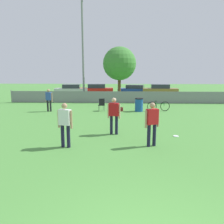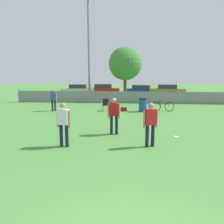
# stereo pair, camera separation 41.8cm
# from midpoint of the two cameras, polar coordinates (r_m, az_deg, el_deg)

# --- Properties ---
(fence_backline) EXTENTS (22.55, 0.07, 1.21)m
(fence_backline) POSITION_cam_midpoint_polar(r_m,az_deg,el_deg) (20.72, 5.96, 3.84)
(fence_backline) COLOR gray
(fence_backline) RESTS_ON ground_plane
(light_pole) EXTENTS (0.90, 0.36, 10.17)m
(light_pole) POSITION_cam_midpoint_polar(r_m,az_deg,el_deg) (22.82, -5.57, 17.80)
(light_pole) COLOR gray
(light_pole) RESTS_ON ground_plane
(tree_near_pole) EXTENTS (3.41, 3.41, 5.48)m
(tree_near_pole) POSITION_cam_midpoint_polar(r_m,az_deg,el_deg) (22.98, 4.01, 12.47)
(tree_near_pole) COLOR brown
(tree_near_pole) RESTS_ON ground_plane
(player_receiver_white) EXTENTS (0.58, 0.32, 1.66)m
(player_receiver_white) POSITION_cam_midpoint_polar(r_m,az_deg,el_deg) (8.24, -11.13, -2.43)
(player_receiver_white) COLOR #191933
(player_receiver_white) RESTS_ON ground_plane
(player_defender_red) EXTENTS (0.55, 0.38, 1.66)m
(player_defender_red) POSITION_cam_midpoint_polar(r_m,az_deg,el_deg) (8.22, 11.45, -2.47)
(player_defender_red) COLOR #191933
(player_defender_red) RESTS_ON ground_plane
(player_thrower_red) EXTENTS (0.58, 0.31, 1.66)m
(player_thrower_red) POSITION_cam_midpoint_polar(r_m,az_deg,el_deg) (9.76, 1.77, -0.34)
(player_thrower_red) COLOR #191933
(player_thrower_red) RESTS_ON ground_plane
(spectator_in_blue) EXTENTS (0.56, 0.29, 1.64)m
(spectator_in_blue) POSITION_cam_midpoint_polar(r_m,az_deg,el_deg) (16.60, -14.36, 3.48)
(spectator_in_blue) COLOR black
(spectator_in_blue) RESTS_ON ground_plane
(frisbee_disc) EXTENTS (0.25, 0.25, 0.03)m
(frisbee_disc) POSITION_cam_midpoint_polar(r_m,az_deg,el_deg) (9.96, 17.64, -6.21)
(frisbee_disc) COLOR white
(frisbee_disc) RESTS_ON ground_plane
(folding_chair_sideline) EXTENTS (0.53, 0.53, 0.94)m
(folding_chair_sideline) POSITION_cam_midpoint_polar(r_m,az_deg,el_deg) (16.08, -1.00, 2.11)
(folding_chair_sideline) COLOR #333338
(folding_chair_sideline) RESTS_ON ground_plane
(bicycle_sideline) EXTENTS (1.69, 0.44, 0.76)m
(bicycle_sideline) POSITION_cam_midpoint_polar(r_m,az_deg,el_deg) (16.43, 13.84, 1.41)
(bicycle_sideline) COLOR black
(bicycle_sideline) RESTS_ON ground_plane
(trash_bin) EXTENTS (0.60, 0.60, 0.99)m
(trash_bin) POSITION_cam_midpoint_polar(r_m,az_deg,el_deg) (16.08, 8.82, 1.87)
(trash_bin) COLOR #194C99
(trash_bin) RESTS_ON ground_plane
(gear_bag_sideline) EXTENTS (0.58, 0.32, 0.29)m
(gear_bag_sideline) POSITION_cam_midpoint_polar(r_m,az_deg,el_deg) (16.17, 3.62, 0.71)
(gear_bag_sideline) COLOR maroon
(gear_bag_sideline) RESTS_ON ground_plane
(parked_car_silver) EXTENTS (4.37, 2.05, 1.40)m
(parked_car_silver) POSITION_cam_midpoint_polar(r_m,az_deg,el_deg) (29.27, -8.38, 5.80)
(parked_car_silver) COLOR black
(parked_car_silver) RESTS_ON ground_plane
(parked_car_red) EXTENTS (4.40, 1.96, 1.43)m
(parked_car_red) POSITION_cam_midpoint_polar(r_m,az_deg,el_deg) (29.28, -1.86, 5.90)
(parked_car_red) COLOR black
(parked_car_red) RESTS_ON ground_plane
(parked_car_blue) EXTENTS (4.66, 2.67, 1.31)m
(parked_car_blue) POSITION_cam_midpoint_polar(r_m,az_deg,el_deg) (29.49, 8.17, 5.73)
(parked_car_blue) COLOR black
(parked_car_blue) RESTS_ON ground_plane
(parked_car_tan) EXTENTS (4.56, 2.16, 1.43)m
(parked_car_tan) POSITION_cam_midpoint_polar(r_m,az_deg,el_deg) (29.07, 14.55, 5.58)
(parked_car_tan) COLOR black
(parked_car_tan) RESTS_ON ground_plane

